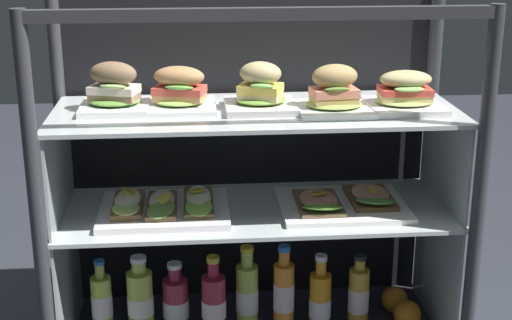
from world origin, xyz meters
TOP-DOWN VIEW (x-y plane):
  - case_frame at (0.00, 0.11)m, footprint 1.11×0.45m
  - riser_lower_tier at (0.00, 0.00)m, footprint 1.03×0.38m
  - shelf_lower_glass at (0.00, 0.00)m, footprint 1.05×0.40m
  - riser_upper_tier at (0.00, 0.00)m, footprint 1.03×0.38m
  - shelf_upper_glass at (0.00, 0.00)m, footprint 1.05×0.40m
  - plated_roll_sandwich_far_left at (-0.36, 0.02)m, footprint 0.17×0.17m
  - plated_roll_sandwich_far_right at (-0.20, 0.03)m, footprint 0.19×0.19m
  - plated_roll_sandwich_right_of_center at (0.01, -0.00)m, footprint 0.18×0.18m
  - plated_roll_sandwich_near_right_corner at (0.20, -0.04)m, footprint 0.19×0.19m
  - plated_roll_sandwich_near_left_corner at (0.38, -0.03)m, footprint 0.19×0.19m
  - open_sandwich_tray_far_left at (-0.25, -0.02)m, footprint 0.34×0.28m
  - open_sandwich_tray_center at (0.24, -0.02)m, footprint 0.34×0.28m
  - juice_bottle_front_left_end at (-0.43, -0.01)m, footprint 0.06×0.06m
  - juice_bottle_front_second at (-0.32, -0.01)m, footprint 0.07×0.07m
  - juice_bottle_front_middle at (-0.23, 0.01)m, footprint 0.07×0.07m
  - juice_bottle_back_right at (-0.12, -0.02)m, footprint 0.07×0.07m
  - juice_bottle_near_post at (-0.02, 0.01)m, footprint 0.06×0.06m
  - juice_bottle_tucked_behind at (0.08, -0.01)m, footprint 0.06×0.06m
  - juice_bottle_front_fourth at (0.18, -0.02)m, footprint 0.06×0.06m
  - juice_bottle_back_center at (0.29, -0.01)m, footprint 0.06×0.06m
  - orange_fruit_beside_bottles at (0.43, -0.03)m, footprint 0.08×0.08m
  - orange_fruit_near_left_post at (0.42, 0.06)m, footprint 0.08×0.08m

SIDE VIEW (x-z plane):
  - orange_fruit_beside_bottles at x=0.43m, z-range 0.04..0.12m
  - orange_fruit_near_left_post at x=0.42m, z-range 0.04..0.12m
  - juice_bottle_front_middle at x=-0.23m, z-range 0.02..0.23m
  - juice_bottle_front_fourth at x=0.18m, z-range 0.02..0.25m
  - juice_bottle_back_center at x=0.29m, z-range 0.02..0.25m
  - juice_bottle_back_right at x=-0.12m, z-range 0.02..0.25m
  - juice_bottle_front_left_end at x=-0.43m, z-range 0.02..0.26m
  - juice_bottle_near_post at x=-0.02m, z-range 0.02..0.27m
  - juice_bottle_front_second at x=-0.32m, z-range 0.03..0.27m
  - juice_bottle_tucked_behind at x=0.08m, z-range 0.02..0.28m
  - riser_lower_tier at x=0.00m, z-range 0.04..0.40m
  - shelf_lower_glass at x=0.00m, z-range 0.40..0.41m
  - open_sandwich_tray_center at x=0.24m, z-range 0.40..0.45m
  - open_sandwich_tray_far_left at x=-0.25m, z-range 0.40..0.46m
  - case_frame at x=0.00m, z-range 0.04..1.01m
  - riser_upper_tier at x=0.00m, z-range 0.41..0.67m
  - shelf_upper_glass at x=0.00m, z-range 0.67..0.68m
  - plated_roll_sandwich_near_left_corner at x=0.38m, z-range 0.67..0.77m
  - plated_roll_sandwich_far_right at x=-0.20m, z-range 0.67..0.78m
  - plated_roll_sandwich_near_right_corner at x=0.20m, z-range 0.67..0.79m
  - plated_roll_sandwich_right_of_center at x=0.01m, z-range 0.67..0.79m
  - plated_roll_sandwich_far_left at x=-0.36m, z-range 0.67..0.79m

